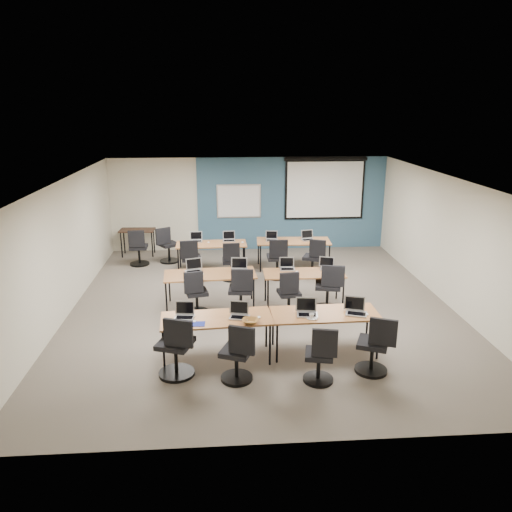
{
  "coord_description": "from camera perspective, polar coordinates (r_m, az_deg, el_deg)",
  "views": [
    {
      "loc": [
        -0.83,
        -9.84,
        4.14
      ],
      "look_at": [
        -0.09,
        0.4,
        1.01
      ],
      "focal_mm": 35.0,
      "sensor_mm": 36.0,
      "label": 1
    }
  ],
  "objects": [
    {
      "name": "laptop_2",
      "position": [
        8.53,
        5.83,
        -6.22
      ],
      "size": [
        0.35,
        0.3,
        0.27
      ],
      "rotation": [
        0.0,
        0.0,
        -0.14
      ],
      "color": "#AEAEAE",
      "rests_on": "training_table_front_right"
    },
    {
      "name": "task_chair_1",
      "position": [
        7.83,
        -2.09,
        -11.53
      ],
      "size": [
        0.53,
        0.5,
        0.99
      ],
      "rotation": [
        0.0,
        0.0,
        -0.38
      ],
      "color": "black",
      "rests_on": "floor"
    },
    {
      "name": "mouse_1",
      "position": [
        8.37,
        0.35,
        -7.02
      ],
      "size": [
        0.08,
        0.1,
        0.03
      ],
      "primitive_type": "ellipsoid",
      "rotation": [
        0.0,
        0.0,
        -0.34
      ],
      "color": "white",
      "rests_on": "training_table_front_left"
    },
    {
      "name": "wall_back",
      "position": [
        14.63,
        -0.8,
        5.96
      ],
      "size": [
        8.0,
        0.04,
        2.7
      ],
      "primitive_type": "cube",
      "color": "beige",
      "rests_on": "ground"
    },
    {
      "name": "training_table_back_left",
      "position": [
        12.81,
        -5.12,
        1.24
      ],
      "size": [
        1.79,
        0.74,
        0.73
      ],
      "rotation": [
        0.0,
        0.0,
        0.02
      ],
      "color": "brown",
      "rests_on": "floor"
    },
    {
      "name": "blue_mousepad",
      "position": [
        8.2,
        -6.69,
        -7.72
      ],
      "size": [
        0.25,
        0.21,
        0.01
      ],
      "primitive_type": "cube",
      "rotation": [
        0.0,
        0.0,
        -0.03
      ],
      "color": "navy",
      "rests_on": "training_table_front_left"
    },
    {
      "name": "task_chair_6",
      "position": [
        10.17,
        3.79,
        -4.69
      ],
      "size": [
        0.48,
        0.48,
        0.97
      ],
      "rotation": [
        0.0,
        0.0,
        0.13
      ],
      "color": "black",
      "rests_on": "floor"
    },
    {
      "name": "snack_plate",
      "position": [
        8.41,
        6.43,
        -7.04
      ],
      "size": [
        0.21,
        0.21,
        0.01
      ],
      "primitive_type": "cylinder",
      "rotation": [
        0.0,
        0.0,
        -0.11
      ],
      "color": "white",
      "rests_on": "training_table_front_right"
    },
    {
      "name": "projector_screen",
      "position": [
        14.74,
        7.87,
        8.0
      ],
      "size": [
        2.4,
        0.1,
        1.82
      ],
      "color": "black",
      "rests_on": "wall_back"
    },
    {
      "name": "mouse_6",
      "position": [
        10.6,
        4.71,
        -1.8
      ],
      "size": [
        0.07,
        0.1,
        0.03
      ],
      "primitive_type": "ellipsoid",
      "rotation": [
        0.0,
        0.0,
        -0.15
      ],
      "color": "white",
      "rests_on": "training_table_mid_right"
    },
    {
      "name": "snack_bowl",
      "position": [
        8.17,
        -0.66,
        -7.42
      ],
      "size": [
        0.38,
        0.38,
        0.08
      ],
      "primitive_type": "imported",
      "rotation": [
        0.0,
        0.0,
        -0.2
      ],
      "color": "brown",
      "rests_on": "training_table_front_left"
    },
    {
      "name": "task_chair_0",
      "position": [
        8.04,
        -9.08,
        -10.72
      ],
      "size": [
        0.6,
        0.57,
        1.05
      ],
      "rotation": [
        0.0,
        0.0,
        -0.33
      ],
      "color": "black",
      "rests_on": "floor"
    },
    {
      "name": "wall_right",
      "position": [
        11.31,
        21.32,
        1.49
      ],
      "size": [
        0.04,
        9.0,
        2.7
      ],
      "primitive_type": "cube",
      "color": "beige",
      "rests_on": "ground"
    },
    {
      "name": "laptop_3",
      "position": [
        8.69,
        11.32,
        -6.02
      ],
      "size": [
        0.35,
        0.3,
        0.27
      ],
      "rotation": [
        0.0,
        0.0,
        -0.34
      ],
      "color": "silver",
      "rests_on": "training_table_front_right"
    },
    {
      "name": "laptop_1",
      "position": [
        8.39,
        -1.92,
        -6.57
      ],
      "size": [
        0.33,
        0.28,
        0.25
      ],
      "rotation": [
        0.0,
        0.0,
        -0.23
      ],
      "color": "#ADADB0",
      "rests_on": "training_table_front_left"
    },
    {
      "name": "task_chair_10",
      "position": [
        12.28,
        2.47,
        -0.67
      ],
      "size": [
        0.55,
        0.55,
        1.03
      ],
      "rotation": [
        0.0,
        0.0,
        -0.01
      ],
      "color": "black",
      "rests_on": "floor"
    },
    {
      "name": "task_chair_8",
      "position": [
        12.38,
        -7.46,
        -0.7
      ],
      "size": [
        0.53,
        0.53,
        1.01
      ],
      "rotation": [
        0.0,
        0.0,
        0.14
      ],
      "color": "black",
      "rests_on": "floor"
    },
    {
      "name": "training_table_front_left",
      "position": [
        8.42,
        -4.51,
        -7.32
      ],
      "size": [
        1.85,
        0.77,
        0.73
      ],
      "rotation": [
        0.0,
        0.0,
        0.07
      ],
      "color": "brown",
      "rests_on": "floor"
    },
    {
      "name": "mouse_8",
      "position": [
        12.88,
        -5.45,
        1.57
      ],
      "size": [
        0.08,
        0.1,
        0.03
      ],
      "primitive_type": "ellipsoid",
      "rotation": [
        0.0,
        0.0,
        -0.31
      ],
      "color": "white",
      "rests_on": "training_table_back_left"
    },
    {
      "name": "whiteboard",
      "position": [
        14.53,
        -1.97,
        6.27
      ],
      "size": [
        1.28,
        0.03,
        0.98
      ],
      "color": "silver",
      "rests_on": "wall_back"
    },
    {
      "name": "training_table_mid_left",
      "position": [
        10.54,
        -5.27,
        -2.24
      ],
      "size": [
        1.91,
        0.8,
        0.73
      ],
      "rotation": [
        0.0,
        0.0,
        0.07
      ],
      "color": "#A97E46",
      "rests_on": "floor"
    },
    {
      "name": "ceiling",
      "position": [
        9.98,
        0.71,
        8.66
      ],
      "size": [
        8.0,
        9.0,
        0.02
      ],
      "primitive_type": "cube",
      "color": "white",
      "rests_on": "ground"
    },
    {
      "name": "training_table_back_right",
      "position": [
        13.07,
        4.3,
        1.59
      ],
      "size": [
        1.9,
        0.79,
        0.73
      ],
      "rotation": [
        0.0,
        0.0,
        -0.06
      ],
      "color": "#9E673C",
      "rests_on": "floor"
    },
    {
      "name": "laptop_9",
      "position": [
        13.02,
        -3.11,
        2.02
      ],
      "size": [
        0.32,
        0.27,
        0.24
      ],
      "rotation": [
        0.0,
        0.0,
        0.05
      ],
      "color": "silver",
      "rests_on": "training_table_back_left"
    },
    {
      "name": "wall_left",
      "position": [
        10.71,
        -21.18,
        0.68
      ],
      "size": [
        0.04,
        9.0,
        2.7
      ],
      "primitive_type": "cube",
      "color": "beige",
      "rests_on": "ground"
    },
    {
      "name": "mouse_4",
      "position": [
        10.48,
        -6.14,
        -2.07
      ],
      "size": [
        0.07,
        0.1,
        0.03
      ],
      "primitive_type": "ellipsoid",
      "rotation": [
        0.0,
        0.0,
        -0.18
      ],
      "color": "white",
      "rests_on": "training_table_mid_left"
    },
    {
      "name": "coffee_cup",
      "position": [
        8.36,
        6.37,
        -6.87
      ],
      "size": [
        0.08,
        0.08,
        0.07
      ],
      "primitive_type": "imported",
      "rotation": [
        0.0,
        0.0,
        0.12
      ],
      "color": "silver",
      "rests_on": "snack_plate"
    },
    {
      "name": "mouse_7",
      "position": [
        10.73,
        9.46,
        -1.74
      ],
      "size": [
        0.09,
        0.11,
        0.03
      ],
      "primitive_type": "ellipsoid",
      "rotation": [
        0.0,
        0.0,
        0.33
      ],
      "color": "white",
      "rests_on": "training_table_mid_right"
    },
    {
      "name": "laptop_10",
      "position": [
        13.04,
        1.83,
        2.06
      ],
      "size": [
        0.31,
        0.26,
        0.24
      ],
      "rotation": [
        0.0,
        0.0,
        -0.15
      ],
      "color": "#AEAEAE",
      "rests_on": "training_table_back_right"
    },
    {
      "name": "wall_front",
      "position": [
        6.08,
        4.27,
        -10.4
      ],
      "size": [
        8.0,
        0.04,
        2.7
      ],
      "primitive_type": "cube",
      "color": "beige",
      "rests_on": "ground"
    },
    {
      "name": "mouse_10",
      "position": [
        12.95,
        2.86,
        1.71
      ],
      "size": [
        0.06,
        0.1,
        0.03
      ],
      "primitive_type": "ellipsoid",
      "rotation": [
        0.0,
        0.0,
        -0.08
      ],
      "color": "white",
      "rests_on": "training_table_back_right"
    },
    {
      "name": "task_chair_4",
      "position": [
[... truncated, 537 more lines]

